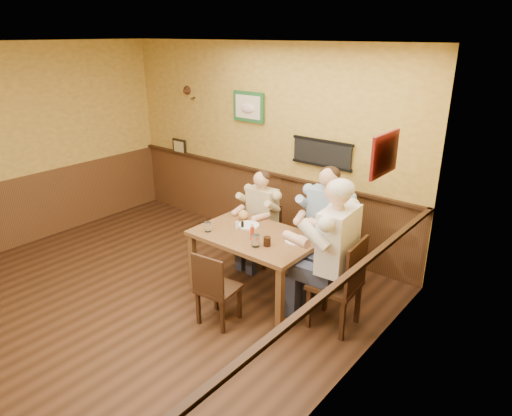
{
  "coord_description": "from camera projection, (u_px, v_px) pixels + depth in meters",
  "views": [
    {
      "loc": [
        3.95,
        -2.51,
        2.9
      ],
      "look_at": [
        1.03,
        1.11,
        1.1
      ],
      "focal_mm": 32.0,
      "sensor_mm": 36.0,
      "label": 1
    }
  ],
  "objects": [
    {
      "name": "dining_table",
      "position": [
        255.0,
        242.0,
        5.22
      ],
      "size": [
        1.4,
        0.9,
        0.75
      ],
      "color": "brown",
      "rests_on": "ground"
    },
    {
      "name": "plate_far_left",
      "position": [
        248.0,
        225.0,
        5.41
      ],
      "size": [
        0.27,
        0.27,
        0.02
      ],
      "primitive_type": "cylinder",
      "rotation": [
        0.0,
        0.0,
        0.05
      ],
      "color": "white",
      "rests_on": "dining_table"
    },
    {
      "name": "plate_far_right",
      "position": [
        296.0,
        240.0,
        5.02
      ],
      "size": [
        0.26,
        0.26,
        0.02
      ],
      "primitive_type": "cylinder",
      "rotation": [
        0.0,
        0.0,
        0.01
      ],
      "color": "white",
      "rests_on": "dining_table"
    },
    {
      "name": "salt_shaker",
      "position": [
        237.0,
        225.0,
        5.32
      ],
      "size": [
        0.04,
        0.04,
        0.09
      ],
      "primitive_type": "cylinder",
      "rotation": [
        0.0,
        0.0,
        0.12
      ],
      "color": "white",
      "rests_on": "dining_table"
    },
    {
      "name": "diner_blue_polo",
      "position": [
        327.0,
        232.0,
        5.47
      ],
      "size": [
        0.67,
        0.67,
        1.32
      ],
      "primitive_type": null,
      "rotation": [
        0.0,
        0.0,
        0.1
      ],
      "color": "#8DADD4",
      "rests_on": "ground"
    },
    {
      "name": "chair_back_left",
      "position": [
        262.0,
        234.0,
        6.03
      ],
      "size": [
        0.38,
        0.38,
        0.8
      ],
      "primitive_type": null,
      "rotation": [
        0.0,
        0.0,
        0.02
      ],
      "color": "#382111",
      "rests_on": "ground"
    },
    {
      "name": "diner_tan_shirt",
      "position": [
        262.0,
        222.0,
        5.96
      ],
      "size": [
        0.54,
        0.54,
        1.14
      ],
      "primitive_type": null,
      "rotation": [
        0.0,
        0.0,
        0.02
      ],
      "color": "beige",
      "rests_on": "ground"
    },
    {
      "name": "chair_back_right",
      "position": [
        326.0,
        247.0,
        5.54
      ],
      "size": [
        0.47,
        0.47,
        0.93
      ],
      "primitive_type": null,
      "rotation": [
        0.0,
        0.0,
        0.1
      ],
      "color": "#382111",
      "rests_on": "ground"
    },
    {
      "name": "hot_sauce_bottle",
      "position": [
        252.0,
        232.0,
        5.03
      ],
      "size": [
        0.06,
        0.06,
        0.17
      ],
      "primitive_type": "cylinder",
      "rotation": [
        0.0,
        0.0,
        0.39
      ],
      "color": "#B83113",
      "rests_on": "dining_table"
    },
    {
      "name": "diner_white_elder",
      "position": [
        336.0,
        264.0,
        4.59
      ],
      "size": [
        0.72,
        0.72,
        1.45
      ],
      "primitive_type": null,
      "rotation": [
        0.0,
        0.0,
        -1.5
      ],
      "color": "silver",
      "rests_on": "ground"
    },
    {
      "name": "room",
      "position": [
        129.0,
        160.0,
        4.62
      ],
      "size": [
        5.02,
        5.03,
        2.81
      ],
      "color": "black",
      "rests_on": "ground"
    },
    {
      "name": "cola_tumbler",
      "position": [
        267.0,
        241.0,
        4.89
      ],
      "size": [
        0.1,
        0.1,
        0.1
      ],
      "primitive_type": "cylinder",
      "rotation": [
        0.0,
        0.0,
        0.25
      ],
      "color": "black",
      "rests_on": "dining_table"
    },
    {
      "name": "chair_right_end",
      "position": [
        335.0,
        282.0,
        4.67
      ],
      "size": [
        0.5,
        0.5,
        1.01
      ],
      "primitive_type": null,
      "rotation": [
        0.0,
        0.0,
        -1.5
      ],
      "color": "#382111",
      "rests_on": "ground"
    },
    {
      "name": "pepper_shaker",
      "position": [
        242.0,
        225.0,
        5.33
      ],
      "size": [
        0.04,
        0.04,
        0.09
      ],
      "primitive_type": "cylinder",
      "rotation": [
        0.0,
        0.0,
        -0.22
      ],
      "color": "black",
      "rests_on": "dining_table"
    },
    {
      "name": "chair_near_side",
      "position": [
        219.0,
        287.0,
        4.76
      ],
      "size": [
        0.43,
        0.43,
        0.83
      ],
      "primitive_type": null,
      "rotation": [
        0.0,
        0.0,
        3.27
      ],
      "color": "#382111",
      "rests_on": "ground"
    },
    {
      "name": "water_glass_mid",
      "position": [
        256.0,
        241.0,
        4.87
      ],
      "size": [
        0.12,
        0.12,
        0.13
      ],
      "primitive_type": "cylinder",
      "rotation": [
        0.0,
        0.0,
        0.44
      ],
      "color": "white",
      "rests_on": "dining_table"
    },
    {
      "name": "water_glass_left",
      "position": [
        208.0,
        227.0,
        5.24
      ],
      "size": [
        0.09,
        0.09,
        0.11
      ],
      "primitive_type": "cylinder",
      "rotation": [
        0.0,
        0.0,
        -0.21
      ],
      "color": "white",
      "rests_on": "dining_table"
    }
  ]
}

